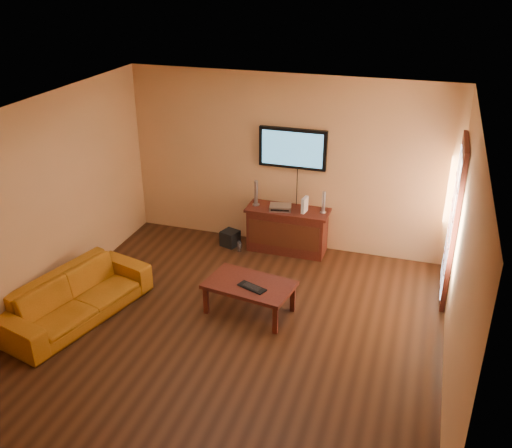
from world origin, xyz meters
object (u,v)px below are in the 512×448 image
at_px(media_console, 287,230).
at_px(television, 293,148).
at_px(sofa, 75,290).
at_px(keyboard, 252,287).
at_px(coffee_table, 250,287).
at_px(subwoofer, 230,238).
at_px(speaker_left, 256,194).
at_px(bottle, 239,246).
at_px(av_receiver, 280,207).
at_px(game_console, 305,205).
at_px(speaker_right, 324,203).

height_order(media_console, television, television).
relative_size(sofa, keyboard, 4.98).
relative_size(coffee_table, subwoofer, 4.84).
height_order(speaker_left, keyboard, speaker_left).
bearing_deg(coffee_table, bottle, 113.71).
bearing_deg(coffee_table, keyboard, -56.78).
xyz_separation_m(television, av_receiver, (-0.11, -0.25, -0.87)).
bearing_deg(game_console, media_console, -176.31).
xyz_separation_m(speaker_left, game_console, (0.78, -0.04, -0.07)).
bearing_deg(speaker_left, television, 20.29).
xyz_separation_m(sofa, bottle, (1.38, 2.30, -0.30)).
distance_m(speaker_left, subwoofer, 0.87).
relative_size(coffee_table, game_console, 5.00).
bearing_deg(speaker_left, speaker_right, 1.60).
bearing_deg(keyboard, sofa, -162.67).
xyz_separation_m(media_console, subwoofer, (-0.91, -0.11, -0.23)).
distance_m(television, keyboard, 2.41).
distance_m(television, sofa, 3.67).
xyz_separation_m(sofa, av_receiver, (1.98, 2.53, 0.35)).
distance_m(sofa, subwoofer, 2.74).
bearing_deg(speaker_right, av_receiver, -172.34).
bearing_deg(speaker_right, coffee_table, -106.79).
distance_m(media_console, speaker_left, 0.74).
bearing_deg(television, sofa, -126.90).
bearing_deg(subwoofer, game_console, 22.43).
bearing_deg(coffee_table, game_console, 80.88).
distance_m(coffee_table, bottle, 1.71).
xyz_separation_m(coffee_table, speaker_right, (0.56, 1.85, 0.48)).
bearing_deg(television, media_console, -90.00).
xyz_separation_m(media_console, av_receiver, (-0.11, -0.04, 0.38)).
height_order(coffee_table, bottle, coffee_table).
height_order(av_receiver, game_console, game_console).
height_order(media_console, speaker_right, speaker_right).
distance_m(sofa, av_receiver, 3.23).
distance_m(subwoofer, bottle, 0.27).
distance_m(media_console, coffee_table, 1.81).
relative_size(sofa, speaker_left, 4.97).
height_order(television, speaker_right, television).
relative_size(subwoofer, bottle, 1.33).
xyz_separation_m(media_console, speaker_right, (0.54, 0.04, 0.50)).
bearing_deg(speaker_left, keyboard, -73.85).
distance_m(speaker_right, subwoofer, 1.63).
height_order(game_console, keyboard, game_console).
height_order(sofa, subwoofer, sofa).
bearing_deg(speaker_left, sofa, -121.28).
relative_size(coffee_table, speaker_right, 3.53).
bearing_deg(media_console, bottle, -159.03).
distance_m(coffee_table, sofa, 2.20).
relative_size(speaker_right, av_receiver, 1.04).
xyz_separation_m(coffee_table, av_receiver, (-0.08, 1.76, 0.36)).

